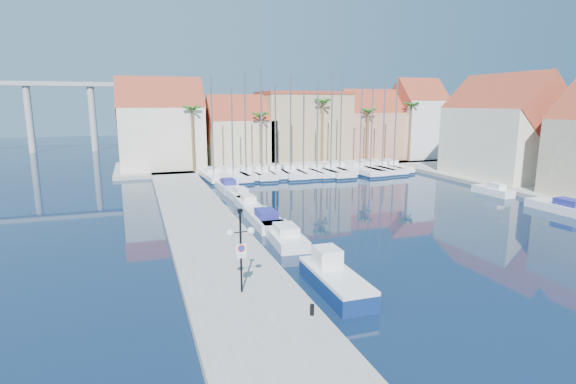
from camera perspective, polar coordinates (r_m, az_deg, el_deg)
name	(u,v)px	position (r m, az deg, el deg)	size (l,w,h in m)	color
ground	(380,270)	(28.83, 11.55, -9.67)	(260.00, 260.00, 0.00)	#081B31
quay_west	(202,224)	(38.25, -10.86, -4.00)	(6.00, 77.00, 0.50)	gray
shore_north	(286,163)	(75.67, -0.28, 3.72)	(54.00, 16.00, 0.50)	gray
shore_east	(557,190)	(60.49, 30.96, 0.19)	(12.00, 60.00, 0.50)	gray
lamp_post	(241,238)	(23.10, -6.04, -5.82)	(1.51, 0.47, 4.46)	black
bollard	(312,310)	(21.55, 3.07, -14.70)	(0.21, 0.21, 0.52)	black
fishing_boat	(334,278)	(25.22, 5.90, -10.87)	(2.08, 6.13, 2.14)	navy
motorboat_west_0	(284,235)	(33.66, -0.52, -5.45)	(2.47, 6.73, 1.40)	white
motorboat_west_1	(265,219)	(38.28, -3.00, -3.40)	(2.29, 6.80, 1.40)	white
motorboat_west_2	(247,204)	(44.08, -5.17, -1.47)	(1.84, 5.40, 1.40)	white
motorboat_west_3	(240,195)	(48.17, -6.17, -0.39)	(2.03, 5.61, 1.40)	white
motorboat_west_4	(228,186)	(53.83, -7.69, 0.80)	(2.16, 6.32, 1.40)	white
motorboat_west_5	(224,180)	(57.91, -8.17, 1.53)	(2.15, 6.08, 1.40)	white
motorboat_west_6	(218,175)	(61.88, -8.93, 2.13)	(2.03, 5.40, 1.40)	white
motorboat_east_0	(563,207)	(49.69, 31.53, -1.66)	(2.33, 6.69, 1.40)	white
motorboat_east_1	(493,190)	(55.53, 24.62, 0.19)	(1.79, 4.97, 1.40)	white
sailboat_0	(213,175)	(60.99, -9.52, 2.08)	(2.91, 9.10, 13.69)	white
sailboat_1	(232,175)	(61.45, -7.12, 2.17)	(3.50, 10.76, 12.05)	white
sailboat_2	(245,174)	(61.77, -5.47, 2.33)	(2.80, 8.44, 14.04)	white
sailboat_3	(261,173)	(62.20, -3.43, 2.40)	(2.96, 9.57, 14.61)	white
sailboat_4	(275,172)	(63.28, -1.68, 2.55)	(2.88, 8.95, 12.66)	white
sailboat_5	(289,172)	(63.37, 0.18, 2.56)	(3.50, 10.42, 13.95)	white
sailboat_6	(302,171)	(64.18, 1.78, 2.64)	(2.72, 10.20, 11.57)	white
sailboat_7	(315,171)	(64.72, 3.45, 2.71)	(3.28, 10.45, 12.92)	white
sailboat_8	(329,170)	(65.48, 5.19, 2.79)	(3.31, 11.53, 14.46)	white
sailboat_9	(338,168)	(66.91, 6.42, 2.99)	(2.47, 8.73, 13.99)	white
sailboat_10	(357,169)	(67.15, 8.78, 2.91)	(3.79, 11.60, 13.91)	white
sailboat_11	(368,168)	(68.47, 10.13, 3.02)	(3.17, 11.41, 13.56)	white
sailboat_12	(380,168)	(69.16, 11.56, 3.05)	(3.31, 10.85, 13.48)	white
sailboat_13	(392,167)	(70.40, 13.05, 3.17)	(2.70, 9.13, 13.95)	white
building_0	(161,128)	(70.31, -15.81, 7.86)	(12.30, 9.00, 13.50)	beige
building_1	(240,134)	(72.06, -6.12, 7.31)	(10.30, 8.00, 11.00)	tan
building_2	(303,127)	(76.13, 1.88, 8.30)	(14.20, 10.20, 11.50)	tan
building_3	(369,128)	(80.30, 10.25, 8.00)	(10.30, 8.00, 12.00)	tan
building_4	(417,121)	(84.15, 16.04, 8.64)	(8.30, 8.00, 14.00)	silver
building_6	(502,131)	(65.88, 25.56, 6.98)	(9.00, 14.30, 13.50)	beige
palm_0	(192,111)	(65.59, -12.13, 10.05)	(2.60, 2.60, 10.15)	brown
palm_1	(260,117)	(67.56, -3.53, 9.50)	(2.60, 2.60, 9.15)	brown
palm_2	(323,104)	(70.84, 4.42, 11.09)	(2.60, 2.60, 11.15)	brown
palm_3	(368,113)	(74.37, 10.16, 9.87)	(2.60, 2.60, 9.65)	brown
palm_4	(411,107)	(78.53, 15.39, 10.40)	(2.60, 2.60, 10.65)	brown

